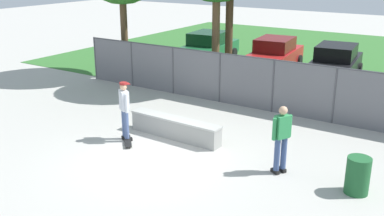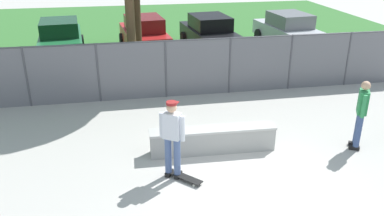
% 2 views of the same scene
% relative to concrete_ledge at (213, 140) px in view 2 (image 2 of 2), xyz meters
% --- Properties ---
extents(ground_plane, '(80.00, 80.00, 0.00)m').
position_rel_concrete_ledge_xyz_m(ground_plane, '(0.42, -1.67, -0.33)').
color(ground_plane, '#ADAAA3').
extents(grass_strip, '(27.41, 20.00, 0.02)m').
position_rel_concrete_ledge_xyz_m(grass_strip, '(0.42, 14.28, -0.32)').
color(grass_strip, '#336B2D').
rests_on(grass_strip, ground).
extents(concrete_ledge, '(3.19, 0.57, 0.65)m').
position_rel_concrete_ledge_xyz_m(concrete_ledge, '(0.00, 0.00, 0.00)').
color(concrete_ledge, '#999993').
rests_on(concrete_ledge, ground).
extents(skateboarder, '(0.52, 0.42, 1.84)m').
position_rel_concrete_ledge_xyz_m(skateboarder, '(-1.15, -0.98, 0.70)').
color(skateboarder, black).
rests_on(skateboarder, ground).
extents(skateboard, '(0.70, 0.72, 0.09)m').
position_rel_concrete_ledge_xyz_m(skateboard, '(-0.89, -1.20, -0.25)').
color(skateboard, black).
rests_on(skateboard, ground).
extents(chainlink_fence, '(15.48, 0.07, 1.96)m').
position_rel_concrete_ledge_xyz_m(chainlink_fence, '(0.42, 3.98, 0.73)').
color(chainlink_fence, '#4C4C51').
rests_on(chainlink_fence, ground).
extents(car_green, '(2.33, 4.36, 1.66)m').
position_rel_concrete_ledge_xyz_m(car_green, '(-4.72, 9.93, 0.51)').
color(car_green, '#1E6638').
rests_on(car_green, ground).
extents(car_red, '(2.33, 4.36, 1.66)m').
position_rel_concrete_ledge_xyz_m(car_red, '(-0.95, 10.06, 0.51)').
color(car_red, '#B21E1E').
rests_on(car_red, ground).
extents(car_black, '(2.33, 4.36, 1.66)m').
position_rel_concrete_ledge_xyz_m(car_black, '(2.13, 9.80, 0.51)').
color(car_black, black).
rests_on(car_black, ground).
extents(car_silver, '(2.33, 4.36, 1.66)m').
position_rel_concrete_ledge_xyz_m(car_silver, '(6.09, 9.74, 0.51)').
color(car_silver, '#B7BABF').
rests_on(car_silver, ground).
extents(bystander, '(0.41, 0.54, 1.82)m').
position_rel_concrete_ledge_xyz_m(bystander, '(3.67, -0.50, 0.68)').
color(bystander, black).
rests_on(bystander, ground).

